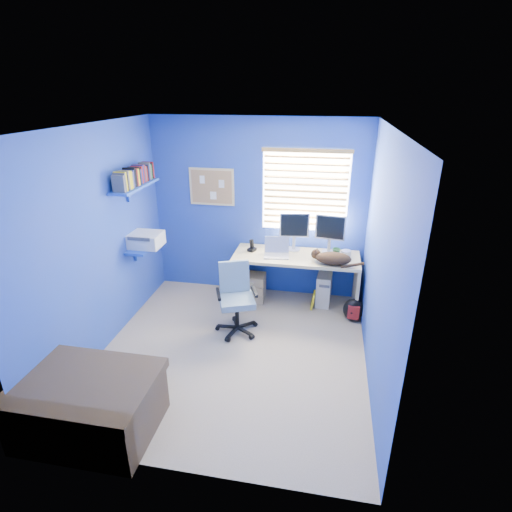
% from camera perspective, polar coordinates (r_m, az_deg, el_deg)
% --- Properties ---
extents(floor, '(3.00, 3.20, 0.00)m').
position_cam_1_polar(floor, '(4.77, -3.28, -13.50)').
color(floor, '#C1AD93').
rests_on(floor, ground).
extents(ceiling, '(3.00, 3.20, 0.00)m').
position_cam_1_polar(ceiling, '(3.85, -4.15, 17.96)').
color(ceiling, white).
rests_on(ceiling, wall_back).
extents(wall_back, '(3.00, 0.01, 2.50)m').
position_cam_1_polar(wall_back, '(5.63, 0.25, 6.65)').
color(wall_back, blue).
rests_on(wall_back, ground).
extents(wall_front, '(3.00, 0.01, 2.50)m').
position_cam_1_polar(wall_front, '(2.81, -11.65, -11.84)').
color(wall_front, blue).
rests_on(wall_front, ground).
extents(wall_left, '(0.01, 3.20, 2.50)m').
position_cam_1_polar(wall_left, '(4.73, -21.61, 1.74)').
color(wall_left, blue).
rests_on(wall_left, ground).
extents(wall_right, '(0.01, 3.20, 2.50)m').
position_cam_1_polar(wall_right, '(4.08, 17.26, -0.97)').
color(wall_right, blue).
rests_on(wall_right, ground).
extents(desk, '(1.69, 0.65, 0.74)m').
position_cam_1_polar(desk, '(5.56, 5.62, -3.43)').
color(desk, beige).
rests_on(desk, floor).
extents(laptop, '(0.36, 0.29, 0.22)m').
position_cam_1_polar(laptop, '(5.32, 2.96, 1.06)').
color(laptop, silver).
rests_on(laptop, desk).
extents(monitor_left, '(0.41, 0.18, 0.54)m').
position_cam_1_polar(monitor_left, '(5.49, 5.49, 3.48)').
color(monitor_left, silver).
rests_on(monitor_left, desk).
extents(monitor_right, '(0.41, 0.18, 0.54)m').
position_cam_1_polar(monitor_right, '(5.47, 10.50, 3.12)').
color(monitor_right, silver).
rests_on(monitor_right, desk).
extents(phone, '(0.12, 0.14, 0.17)m').
position_cam_1_polar(phone, '(5.50, -0.60, 1.55)').
color(phone, black).
rests_on(phone, desk).
extents(mug, '(0.10, 0.09, 0.10)m').
position_cam_1_polar(mug, '(5.47, 11.39, 0.55)').
color(mug, '#377E3A').
rests_on(mug, desk).
extents(cd_spindle, '(0.13, 0.13, 0.07)m').
position_cam_1_polar(cd_spindle, '(5.51, 12.75, 0.43)').
color(cd_spindle, silver).
rests_on(cd_spindle, desk).
extents(cat, '(0.50, 0.37, 0.16)m').
position_cam_1_polar(cat, '(5.17, 11.00, -0.36)').
color(cat, black).
rests_on(cat, desk).
extents(tower_pc, '(0.22, 0.45, 0.45)m').
position_cam_1_polar(tower_pc, '(5.73, 9.70, -4.45)').
color(tower_pc, beige).
rests_on(tower_pc, floor).
extents(drawer_boxes, '(0.35, 0.28, 0.41)m').
position_cam_1_polar(drawer_boxes, '(5.70, -0.51, -4.48)').
color(drawer_boxes, tan).
rests_on(drawer_boxes, floor).
extents(yellow_book, '(0.03, 0.17, 0.24)m').
position_cam_1_polar(yellow_book, '(5.60, 8.14, -6.24)').
color(yellow_book, yellow).
rests_on(yellow_book, floor).
extents(backpack, '(0.29, 0.23, 0.31)m').
position_cam_1_polar(backpack, '(5.41, 13.73, -7.44)').
color(backpack, black).
rests_on(backpack, floor).
extents(bed_corner, '(1.13, 0.80, 0.54)m').
position_cam_1_polar(bed_corner, '(3.99, -22.75, -19.09)').
color(bed_corner, '#4F3C29').
rests_on(bed_corner, floor).
extents(office_chair, '(0.65, 0.65, 0.87)m').
position_cam_1_polar(office_chair, '(4.99, -2.82, -7.25)').
color(office_chair, black).
rests_on(office_chair, floor).
extents(window_blinds, '(1.15, 0.05, 1.10)m').
position_cam_1_polar(window_blinds, '(5.45, 7.03, 9.18)').
color(window_blinds, white).
rests_on(window_blinds, ground).
extents(corkboard, '(0.64, 0.02, 0.52)m').
position_cam_1_polar(corkboard, '(5.68, -6.34, 9.79)').
color(corkboard, beige).
rests_on(corkboard, ground).
extents(wall_shelves, '(0.42, 0.90, 1.05)m').
position_cam_1_polar(wall_shelves, '(5.22, -16.35, 6.49)').
color(wall_shelves, blue).
rests_on(wall_shelves, ground).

